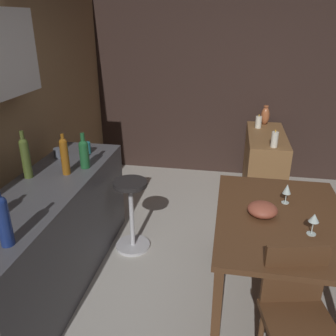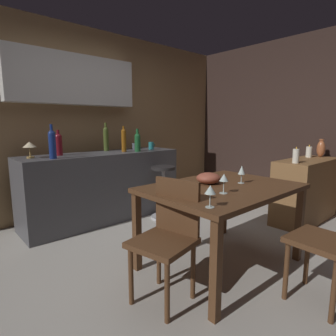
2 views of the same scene
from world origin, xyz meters
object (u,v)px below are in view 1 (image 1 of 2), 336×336
Objects in this scene: fruit_bowl at (262,209)px; wine_bottle_olive at (25,156)px; bar_stool at (132,213)px; wine_glass_right at (314,219)px; wine_bottle_green at (84,152)px; cup_teal at (87,148)px; sideboard_cabinet at (264,166)px; pillar_candle_tall at (258,122)px; vase_copper at (265,116)px; pillar_candle_short at (275,140)px; wine_glass_left at (287,190)px; dining_table at (281,226)px; chair_near_window at (297,312)px; wine_bottle_amber at (65,155)px; cup_slate at (58,153)px; wine_bottle_cobalt at (3,219)px.

wine_bottle_olive is (0.00, 1.87, 0.29)m from fruit_bowl.
wine_glass_right is (-0.63, -1.46, 0.48)m from bar_stool.
wine_bottle_olive reaches higher than wine_bottle_green.
bar_stool is 6.49× the size of cup_teal.
wine_bottle_green is at bearing 132.36° from sideboard_cabinet.
pillar_candle_tall reaches higher than wine_glass_right.
sideboard_cabinet is 4.42× the size of vase_copper.
vase_copper is at bearing 2.44° from pillar_candle_short.
wine_glass_left is 0.31m from fruit_bowl.
cup_teal reaches higher than dining_table.
chair_near_window is 2.03m from wine_bottle_amber.
wine_glass_right is 2.20m from wine_bottle_olive.
wine_bottle_olive reaches higher than vase_copper.
pillar_candle_tall is at bearing -37.23° from bar_stool.
wine_bottle_amber is 2.89× the size of cup_slate.
wine_bottle_cobalt is 3.30m from pillar_candle_tall.
wine_glass_left is at bearing -179.07° from vase_copper.
wine_glass_right reaches higher than bar_stool.
fruit_bowl is (-1.79, 0.17, 0.38)m from sideboard_cabinet.
wine_bottle_olive is at bearing 137.46° from vase_copper.
sideboard_cabinet is 1.62m from wine_glass_left.
cup_slate reaches higher than wine_glass_left.
wine_glass_left is 2.04m from cup_slate.
wine_glass_right is 0.45× the size of wine_bottle_amber.
sideboard_cabinet is at bearing -47.64° from wine_bottle_green.
pillar_candle_short is at bearing -56.19° from bar_stool.
wine_bottle_olive is at bearing 112.92° from wine_bottle_amber.
wine_bottle_green is at bearing 60.75° from chair_near_window.
vase_copper is (2.41, 0.15, 0.08)m from wine_glass_right.
bar_stool is 1.44m from wine_glass_left.
wine_glass_right is 2.41m from vase_copper.
wine_bottle_cobalt reaches higher than sideboard_cabinet.
vase_copper is (2.09, -1.75, -0.13)m from wine_bottle_amber.
dining_table is 7.74× the size of pillar_candle_tall.
sideboard_cabinet is at bearing 0.40° from chair_near_window.
wine_bottle_green is 1.14m from wine_bottle_cobalt.
chair_near_window reaches higher than bar_stool.
sideboard_cabinet is 9.97× the size of cup_teal.
cup_slate reaches higher than bar_stool.
wine_bottle_cobalt is at bearing -165.42° from cup_slate.
wine_glass_right is 1.87m from wine_bottle_green.
wine_bottle_cobalt is (-0.87, -0.38, -0.01)m from wine_bottle_olive.
wine_bottle_amber is 1.11× the size of wine_bottle_green.
fruit_bowl is 1.84× the size of cup_slate.
dining_table is at bearing 3.09° from chair_near_window.
wine_bottle_olive is at bearing 71.97° from chair_near_window.
pillar_candle_tall is (1.44, -1.68, -0.06)m from cup_teal.
dining_table is at bearing -85.69° from fruit_bowl.
wine_glass_right is 0.40× the size of wine_bottle_olive.
fruit_bowl is at bearing 139.97° from wine_glass_left.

